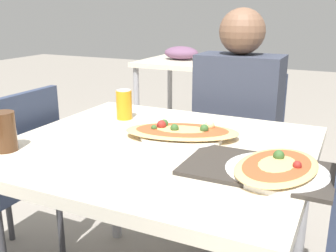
{
  "coord_description": "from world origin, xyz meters",
  "views": [
    {
      "loc": [
        0.58,
        -1.15,
        1.17
      ],
      "look_at": [
        0.02,
        0.03,
        0.78
      ],
      "focal_mm": 42.0,
      "sensor_mm": 36.0,
      "label": 1
    }
  ],
  "objects_px": {
    "dining_table": "(158,164)",
    "chair_side_left": "(9,172)",
    "pizza_main": "(182,133)",
    "chair_far_seated": "(241,143)",
    "person_seated": "(237,109)",
    "pizza_second": "(277,168)",
    "drink_glass": "(4,132)",
    "soda_can": "(124,105)"
  },
  "relations": [
    {
      "from": "chair_far_seated",
      "to": "person_seated",
      "type": "bearing_deg",
      "value": 90.0
    },
    {
      "from": "chair_far_seated",
      "to": "pizza_main",
      "type": "distance_m",
      "value": 0.74
    },
    {
      "from": "chair_far_seated",
      "to": "chair_side_left",
      "type": "relative_size",
      "value": 1.0
    },
    {
      "from": "dining_table",
      "to": "soda_can",
      "type": "distance_m",
      "value": 0.38
    },
    {
      "from": "dining_table",
      "to": "soda_can",
      "type": "xyz_separation_m",
      "value": [
        -0.28,
        0.23,
        0.14
      ]
    },
    {
      "from": "soda_can",
      "to": "pizza_second",
      "type": "distance_m",
      "value": 0.77
    },
    {
      "from": "chair_side_left",
      "to": "drink_glass",
      "type": "distance_m",
      "value": 0.48
    },
    {
      "from": "chair_far_seated",
      "to": "person_seated",
      "type": "distance_m",
      "value": 0.23
    },
    {
      "from": "dining_table",
      "to": "chair_far_seated",
      "type": "relative_size",
      "value": 1.21
    },
    {
      "from": "chair_side_left",
      "to": "pizza_second",
      "type": "xyz_separation_m",
      "value": [
        1.13,
        -0.06,
        0.25
      ]
    },
    {
      "from": "person_seated",
      "to": "pizza_second",
      "type": "bearing_deg",
      "value": 113.28
    },
    {
      "from": "dining_table",
      "to": "chair_side_left",
      "type": "height_order",
      "value": "chair_side_left"
    },
    {
      "from": "pizza_second",
      "to": "person_seated",
      "type": "bearing_deg",
      "value": 113.28
    },
    {
      "from": "pizza_main",
      "to": "drink_glass",
      "type": "distance_m",
      "value": 0.6
    },
    {
      "from": "dining_table",
      "to": "chair_side_left",
      "type": "relative_size",
      "value": 1.21
    },
    {
      "from": "chair_far_seated",
      "to": "pizza_second",
      "type": "distance_m",
      "value": 0.97
    },
    {
      "from": "dining_table",
      "to": "pizza_main",
      "type": "relative_size",
      "value": 2.25
    },
    {
      "from": "chair_side_left",
      "to": "pizza_main",
      "type": "xyz_separation_m",
      "value": [
        0.76,
        0.13,
        0.25
      ]
    },
    {
      "from": "dining_table",
      "to": "pizza_second",
      "type": "bearing_deg",
      "value": -11.89
    },
    {
      "from": "chair_side_left",
      "to": "drink_glass",
      "type": "height_order",
      "value": "same"
    },
    {
      "from": "chair_far_seated",
      "to": "pizza_main",
      "type": "height_order",
      "value": "chair_far_seated"
    },
    {
      "from": "chair_side_left",
      "to": "pizza_main",
      "type": "bearing_deg",
      "value": -80.5
    },
    {
      "from": "dining_table",
      "to": "chair_far_seated",
      "type": "distance_m",
      "value": 0.81
    },
    {
      "from": "soda_can",
      "to": "drink_glass",
      "type": "bearing_deg",
      "value": -106.51
    },
    {
      "from": "dining_table",
      "to": "soda_can",
      "type": "height_order",
      "value": "soda_can"
    },
    {
      "from": "dining_table",
      "to": "pizza_main",
      "type": "height_order",
      "value": "pizza_main"
    },
    {
      "from": "dining_table",
      "to": "person_seated",
      "type": "height_order",
      "value": "person_seated"
    },
    {
      "from": "person_seated",
      "to": "drink_glass",
      "type": "xyz_separation_m",
      "value": [
        -0.52,
        -0.95,
        0.09
      ]
    },
    {
      "from": "soda_can",
      "to": "drink_glass",
      "type": "distance_m",
      "value": 0.52
    },
    {
      "from": "chair_side_left",
      "to": "pizza_second",
      "type": "relative_size",
      "value": 2.35
    },
    {
      "from": "person_seated",
      "to": "pizza_main",
      "type": "relative_size",
      "value": 2.58
    },
    {
      "from": "person_seated",
      "to": "pizza_second",
      "type": "relative_size",
      "value": 3.25
    },
    {
      "from": "chair_side_left",
      "to": "pizza_main",
      "type": "relative_size",
      "value": 1.86
    },
    {
      "from": "pizza_main",
      "to": "soda_can",
      "type": "bearing_deg",
      "value": 158.05
    },
    {
      "from": "pizza_second",
      "to": "drink_glass",
      "type": "bearing_deg",
      "value": -167.54
    },
    {
      "from": "person_seated",
      "to": "drink_glass",
      "type": "height_order",
      "value": "person_seated"
    },
    {
      "from": "pizza_main",
      "to": "chair_far_seated",
      "type": "bearing_deg",
      "value": 86.44
    },
    {
      "from": "pizza_main",
      "to": "pizza_second",
      "type": "relative_size",
      "value": 1.26
    },
    {
      "from": "chair_far_seated",
      "to": "pizza_main",
      "type": "xyz_separation_m",
      "value": [
        -0.04,
        -0.69,
        0.25
      ]
    },
    {
      "from": "drink_glass",
      "to": "pizza_second",
      "type": "distance_m",
      "value": 0.87
    },
    {
      "from": "chair_side_left",
      "to": "pizza_second",
      "type": "height_order",
      "value": "chair_side_left"
    },
    {
      "from": "chair_side_left",
      "to": "pizza_main",
      "type": "distance_m",
      "value": 0.8
    }
  ]
}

